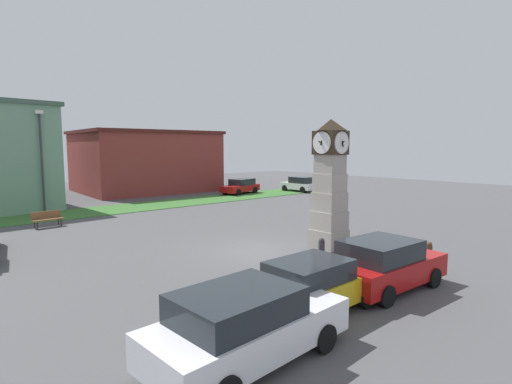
{
  "coord_description": "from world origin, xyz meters",
  "views": [
    {
      "loc": [
        -11.22,
        -12.75,
        4.51
      ],
      "look_at": [
        1.17,
        1.35,
        2.41
      ],
      "focal_mm": 28.0,
      "sensor_mm": 36.0,
      "label": 1
    }
  ],
  "objects": [
    {
      "name": "bollard_near_tower",
      "position": [
        1.1,
        -2.72,
        0.46
      ],
      "size": [
        0.26,
        0.26,
        0.91
      ],
      "color": "#333338",
      "rests_on": "ground_plane"
    },
    {
      "name": "car_far_lot",
      "position": [
        13.2,
        17.3,
        0.75
      ],
      "size": [
        4.49,
        2.61,
        1.46
      ],
      "color": "#A51111",
      "rests_on": "ground_plane"
    },
    {
      "name": "grass_verge_far",
      "position": [
        -1.19,
        15.65,
        0.02
      ],
      "size": [
        51.22,
        4.45,
        0.04
      ],
      "primitive_type": "cube",
      "color": "#386B2D",
      "rests_on": "ground_plane"
    },
    {
      "name": "bollard_far_row",
      "position": [
        2.87,
        -4.7,
        0.54
      ],
      "size": [
        0.22,
        0.22,
        1.06
      ],
      "color": "brown",
      "rests_on": "ground_plane"
    },
    {
      "name": "street_lamp_near_road",
      "position": [
        -4.26,
        17.16,
        4.0
      ],
      "size": [
        0.5,
        0.24,
        6.99
      ],
      "color": "#333338",
      "rests_on": "ground_plane"
    },
    {
      "name": "car_near_tower",
      "position": [
        -3.03,
        -5.85,
        0.76
      ],
      "size": [
        3.95,
        1.84,
        1.48
      ],
      "color": "gold",
      "rests_on": "ground_plane"
    },
    {
      "name": "bollard_mid_row",
      "position": [
        1.78,
        -3.93,
        0.55
      ],
      "size": [
        0.22,
        0.22,
        1.09
      ],
      "color": "#333338",
      "rests_on": "ground_plane"
    },
    {
      "name": "bench",
      "position": [
        -5.39,
        11.85,
        0.52
      ],
      "size": [
        1.65,
        0.7,
        0.9
      ],
      "color": "brown",
      "rests_on": "ground_plane"
    },
    {
      "name": "car_navy_sedan",
      "position": [
        -6.1,
        -6.59,
        0.82
      ],
      "size": [
        4.67,
        2.23,
        1.62
      ],
      "color": "silver",
      "rests_on": "ground_plane"
    },
    {
      "name": "bollard_end_row",
      "position": [
        3.81,
        -5.81,
        0.45
      ],
      "size": [
        0.27,
        0.27,
        0.89
      ],
      "color": "brown",
      "rests_on": "ground_plane"
    },
    {
      "name": "car_end_of_row",
      "position": [
        19.1,
        14.85,
        0.77
      ],
      "size": [
        2.22,
        3.93,
        1.52
      ],
      "color": "silver",
      "rests_on": "ground_plane"
    },
    {
      "name": "car_by_building",
      "position": [
        0.01,
        -6.15,
        0.82
      ],
      "size": [
        4.3,
        2.24,
        1.62
      ],
      "color": "#A51111",
      "rests_on": "ground_plane"
    },
    {
      "name": "storefront_low_left",
      "position": [
        7.59,
        26.2,
        3.09
      ],
      "size": [
        13.38,
        11.66,
        6.16
      ],
      "color": "maroon",
      "rests_on": "ground_plane"
    },
    {
      "name": "clock_tower",
      "position": [
        2.92,
        -1.64,
        2.75
      ],
      "size": [
        1.62,
        1.5,
        5.75
      ],
      "color": "#9F998F",
      "rests_on": "ground_plane"
    },
    {
      "name": "ground_plane",
      "position": [
        0.0,
        0.0,
        0.0
      ],
      "size": [
        85.37,
        85.37,
        0.0
      ],
      "primitive_type": "plane",
      "color": "#4C4C4F"
    }
  ]
}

